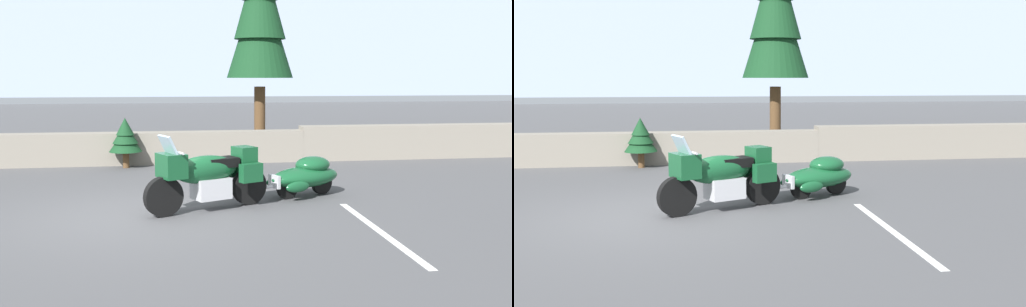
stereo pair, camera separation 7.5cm
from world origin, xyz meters
The scene contains 8 objects.
ground_plane centered at (0.00, 0.00, 0.00)m, with size 80.00×80.00×0.00m, color #4C4C4F.
stone_guard_wall centered at (0.52, 5.69, 0.43)m, with size 24.00×0.60×0.93m.
distant_ridgeline centered at (0.00, 95.66, 8.00)m, with size 240.00×80.00×16.00m, color #99A8BF.
touring_motorcycle centered at (1.12, 0.20, 0.62)m, with size 2.16×1.30×1.33m.
car_shaped_trailer centered at (3.03, 1.07, 0.41)m, with size 2.15×1.25×0.76m.
pine_tree_tall centered at (3.16, 7.54, 4.28)m, with size 1.97×1.97×6.83m.
pine_sapling_near centered at (-0.61, 5.10, 0.78)m, with size 0.82×0.82×1.26m.
parking_stripe_marker centered at (3.54, -1.50, 0.00)m, with size 0.12×3.60×0.01m, color silver.
Camera 2 is at (0.58, -9.44, 2.28)m, focal length 40.31 mm.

